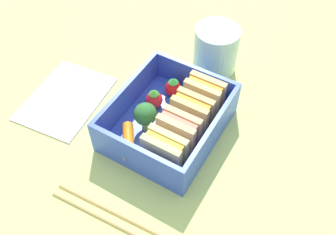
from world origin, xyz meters
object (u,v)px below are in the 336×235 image
sandwich_center_left (192,112)px  broccoli_floret (145,115)px  drinking_glass (218,51)px  folded_napkin (66,98)px  strawberry_far_left (154,99)px  chopstick_pair (124,221)px  sandwich_center_right (165,151)px  strawberry_left (173,88)px  carrot_stick_far_left (128,141)px  sandwich_center (179,131)px  sandwich_left (204,95)px

sandwich_center_left → broccoli_floret: sandwich_center_left is taller
drinking_glass → folded_napkin: bearing=-43.8°
folded_napkin → broccoli_floret: bearing=93.4°
strawberry_far_left → broccoli_floret: (3.89, 1.13, 1.36)cm
sandwich_center_left → strawberry_far_left: 6.13cm
chopstick_pair → strawberry_far_left: bearing=-160.3°
broccoli_floret → chopstick_pair: 13.64cm
sandwich_center_right → strawberry_left: sandwich_center_right is taller
sandwich_center_right → carrot_stick_far_left: sandwich_center_right is taller
chopstick_pair → drinking_glass: size_ratio=2.56×
strawberry_left → carrot_stick_far_left: strawberry_left is taller
sandwich_center → strawberry_far_left: size_ratio=1.74×
strawberry_left → chopstick_pair: bearing=13.3°
sandwich_center_right → drinking_glass: (-19.57, -2.26, 0.14)cm
sandwich_center_left → broccoli_floret: 6.14cm
sandwich_center_right → chopstick_pair: sandwich_center_right is taller
chopstick_pair → drinking_glass: (-28.51, -2.04, 3.40)cm
sandwich_left → strawberry_far_left: 6.97cm
strawberry_left → chopstick_pair: strawberry_left is taller
sandwich_center → broccoli_floret: size_ratio=1.21×
broccoli_floret → folded_napkin: (0.80, -13.64, -3.69)cm
drinking_glass → sandwich_left: bearing=14.1°
sandwich_center_left → carrot_stick_far_left: sandwich_center_left is taller
sandwich_left → strawberry_left: sandwich_left is taller
strawberry_left → drinking_glass: bearing=164.1°
carrot_stick_far_left → broccoli_floret: bearing=172.4°
sandwich_left → strawberry_far_left: bearing=-61.2°
sandwich_center_right → sandwich_left: bearing=180.0°
sandwich_center → strawberry_left: 8.59cm
sandwich_center_left → folded_napkin: size_ratio=0.39×
strawberry_far_left → drinking_glass: size_ratio=0.40×
chopstick_pair → carrot_stick_far_left: bearing=-149.6°
sandwich_center_left → drinking_glass: bearing=-169.8°
strawberry_far_left → broccoli_floret: 4.28cm
sandwich_center_left → broccoli_floret: (3.69, -4.91, 0.28)cm
sandwich_left → broccoli_floret: size_ratio=1.21×
sandwich_center_right → strawberry_far_left: (-7.27, -6.04, -1.08)cm
folded_napkin → strawberry_far_left: bearing=110.6°
folded_napkin → strawberry_left: bearing=120.2°
strawberry_left → chopstick_pair: (19.49, 4.62, -2.18)cm
sandwich_center → broccoli_floret: 4.92cm
sandwich_center → sandwich_left: bearing=180.0°
sandwich_center → sandwich_center_right: 3.53cm
sandwich_left → drinking_glass: size_ratio=0.70×
strawberry_left → broccoli_floret: 7.30cm
sandwich_center_right → chopstick_pair: size_ratio=0.27×
broccoli_floret → strawberry_left: bearing=179.4°
sandwich_left → sandwich_center_right: same height
sandwich_center → folded_napkin: size_ratio=0.39×
sandwich_center → chopstick_pair: size_ratio=0.27×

